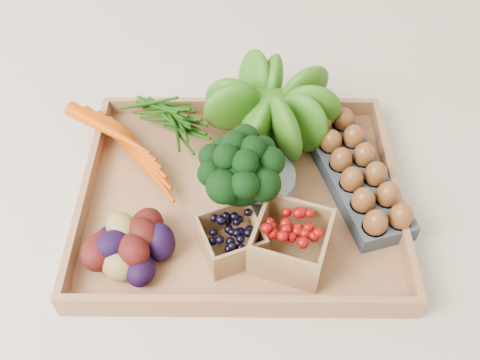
{
  "coord_description": "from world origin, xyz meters",
  "views": [
    {
      "loc": [
        0.0,
        -0.59,
        0.76
      ],
      "look_at": [
        0.0,
        0.0,
        0.06
      ],
      "focal_mm": 40.0,
      "sensor_mm": 36.0,
      "label": 1
    }
  ],
  "objects_px": {
    "broccoli": "(240,186)",
    "tray": "(240,199)",
    "cherry_bowl": "(257,181)",
    "egg_carton": "(355,178)"
  },
  "relations": [
    {
      "from": "broccoli",
      "to": "cherry_bowl",
      "type": "relative_size",
      "value": 1.09
    },
    {
      "from": "broccoli",
      "to": "cherry_bowl",
      "type": "bearing_deg",
      "value": 54.44
    },
    {
      "from": "tray",
      "to": "cherry_bowl",
      "type": "relative_size",
      "value": 4.1
    },
    {
      "from": "tray",
      "to": "egg_carton",
      "type": "bearing_deg",
      "value": 8.55
    },
    {
      "from": "broccoli",
      "to": "tray",
      "type": "bearing_deg",
      "value": 88.5
    },
    {
      "from": "broccoli",
      "to": "cherry_bowl",
      "type": "distance_m",
      "value": 0.07
    },
    {
      "from": "tray",
      "to": "broccoli",
      "type": "relative_size",
      "value": 3.76
    },
    {
      "from": "tray",
      "to": "egg_carton",
      "type": "xyz_separation_m",
      "value": [
        0.21,
        0.03,
        0.02
      ]
    },
    {
      "from": "cherry_bowl",
      "to": "egg_carton",
      "type": "bearing_deg",
      "value": 3.16
    },
    {
      "from": "broccoli",
      "to": "egg_carton",
      "type": "distance_m",
      "value": 0.22
    }
  ]
}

